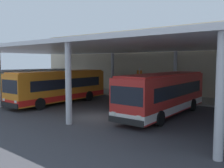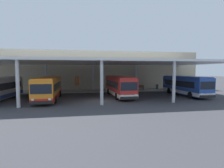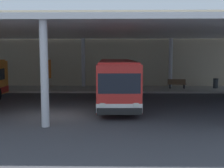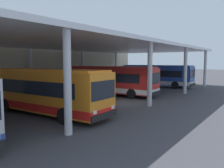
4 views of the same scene
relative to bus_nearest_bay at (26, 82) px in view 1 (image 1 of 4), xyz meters
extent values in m
plane|color=#3D3D42|center=(13.51, -2.72, -1.66)|extent=(200.00, 200.00, 0.00)
cube|color=#A39E93|center=(13.51, 9.03, -1.57)|extent=(42.00, 4.50, 0.18)
cube|color=#C1B293|center=(13.51, 12.28, 2.49)|extent=(48.00, 1.60, 8.30)
cube|color=silver|center=(13.51, 2.78, 3.74)|extent=(40.00, 17.00, 0.30)
cylinder|color=silver|center=(-4.99, 10.78, 0.97)|extent=(0.40, 0.40, 5.25)
cylinder|color=silver|center=(4.26, 10.78, 0.97)|extent=(0.40, 0.40, 5.25)
cylinder|color=silver|center=(13.51, -5.22, 0.97)|extent=(0.40, 0.40, 5.25)
cylinder|color=silver|center=(13.51, 10.78, 0.97)|extent=(0.40, 0.40, 5.25)
cylinder|color=silver|center=(22.76, -5.22, 0.97)|extent=(0.40, 0.40, 5.25)
cube|color=#B7B7BC|center=(0.00, 0.00, 0.04)|extent=(3.21, 10.55, 2.70)
cube|color=#2D4799|center=(0.00, 0.00, -0.96)|extent=(3.23, 10.57, 0.50)
cube|color=black|center=(0.01, 0.15, 0.34)|extent=(3.12, 8.68, 0.90)
cube|color=silver|center=(0.00, 0.00, 1.45)|extent=(2.98, 10.12, 0.12)
cylinder|color=black|center=(1.00, -3.30, -1.16)|extent=(0.35, 1.02, 1.00)
cylinder|color=black|center=(-1.03, 2.94, -1.16)|extent=(0.35, 1.02, 1.00)
cylinder|color=black|center=(1.42, 2.77, -1.16)|extent=(0.35, 1.02, 1.00)
cube|color=orange|center=(6.61, -0.40, 0.04)|extent=(2.75, 10.46, 2.70)
cube|color=red|center=(6.61, -0.40, -0.96)|extent=(2.77, 10.48, 0.50)
cube|color=black|center=(6.61, -0.25, 0.34)|extent=(2.75, 8.59, 0.90)
cube|color=black|center=(6.74, -5.55, 0.39)|extent=(2.30, 0.18, 1.10)
cube|color=black|center=(6.74, -5.64, -1.11)|extent=(2.45, 0.22, 0.36)
cube|color=orange|center=(6.61, -0.40, 1.45)|extent=(2.54, 10.04, 0.12)
cube|color=yellow|center=(6.74, -5.52, 1.21)|extent=(1.75, 0.16, 0.28)
cube|color=white|center=(5.84, -5.65, -0.76)|extent=(0.28, 0.09, 0.20)
cube|color=white|center=(7.64, -5.61, -0.76)|extent=(0.28, 0.09, 0.20)
cylinder|color=black|center=(5.47, -3.65, -1.16)|extent=(0.30, 1.01, 1.00)
cylinder|color=black|center=(7.92, -3.59, -1.16)|extent=(0.30, 1.01, 1.00)
cylinder|color=black|center=(5.32, 2.43, -1.16)|extent=(0.30, 1.01, 1.00)
cylinder|color=black|center=(7.77, 2.49, -1.16)|extent=(0.30, 1.01, 1.00)
cube|color=red|center=(17.05, 1.17, 0.04)|extent=(2.84, 10.48, 2.70)
cube|color=white|center=(17.05, 1.17, -0.96)|extent=(2.86, 10.50, 0.50)
cube|color=black|center=(17.04, 1.32, 0.34)|extent=(2.82, 8.61, 0.90)
cube|color=black|center=(17.21, -3.98, 0.39)|extent=(2.30, 0.20, 1.10)
cube|color=black|center=(17.22, -4.07, -1.11)|extent=(2.45, 0.24, 0.36)
cube|color=red|center=(17.05, 1.17, 1.45)|extent=(2.63, 10.05, 0.12)
cube|color=yellow|center=(17.21, -3.95, 1.21)|extent=(1.75, 0.18, 0.28)
cube|color=white|center=(16.32, -4.09, -0.76)|extent=(0.28, 0.09, 0.20)
cube|color=white|center=(18.12, -4.03, -0.76)|extent=(0.28, 0.09, 0.20)
cylinder|color=black|center=(15.93, -2.09, -1.16)|extent=(0.31, 1.01, 1.00)
cylinder|color=black|center=(18.38, -2.01, -1.16)|extent=(0.31, 1.01, 1.00)
cylinder|color=black|center=(15.73, 3.99, -1.16)|extent=(0.31, 1.01, 1.00)
cylinder|color=black|center=(18.18, 4.07, -1.16)|extent=(0.31, 1.01, 1.00)
cylinder|color=#B2B2B7|center=(10.30, 8.23, 0.12)|extent=(0.12, 0.12, 3.20)
cube|color=orange|center=(10.30, 8.21, 0.51)|extent=(0.70, 0.04, 1.80)
camera|label=1|loc=(25.48, -15.53, 2.39)|focal=38.99mm
camera|label=2|loc=(11.15, -25.99, 2.40)|focal=28.35mm
camera|label=3|loc=(17.09, -18.86, 1.97)|focal=44.76mm
camera|label=4|loc=(-3.76, -13.60, 2.03)|focal=36.91mm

